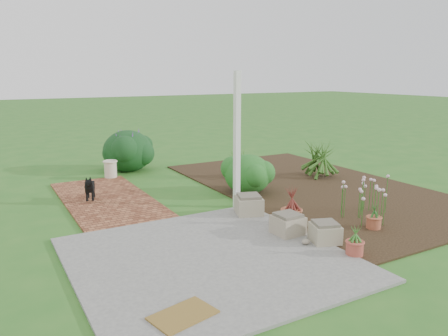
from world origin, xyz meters
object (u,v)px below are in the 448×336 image
stone_trough_near (325,233)px  black_dog (90,187)px  cream_ceramic_urn (111,169)px  evergreen_shrub (248,173)px

stone_trough_near → black_dog: size_ratio=0.77×
cream_ceramic_urn → evergreen_shrub: (2.12, -2.71, 0.21)m
black_dog → evergreen_shrub: size_ratio=0.52×
cream_ceramic_urn → evergreen_shrub: bearing=-51.9°
black_dog → cream_ceramic_urn: black_dog is taller
evergreen_shrub → stone_trough_near: bearing=-99.7°
stone_trough_near → cream_ceramic_urn: bearing=106.2°
black_dog → cream_ceramic_urn: (0.86, 1.70, -0.07)m
stone_trough_near → cream_ceramic_urn: cream_ceramic_urn is taller
stone_trough_near → evergreen_shrub: size_ratio=0.40×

